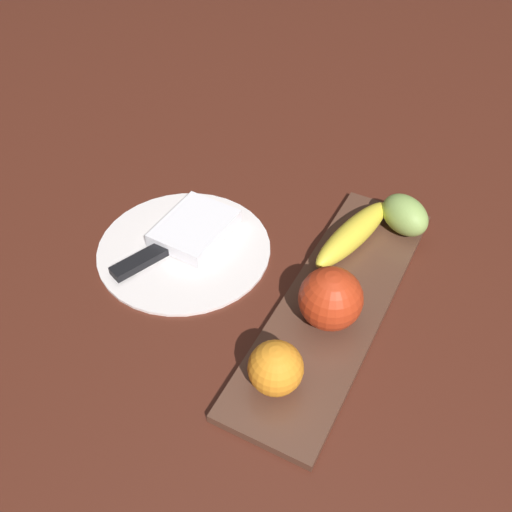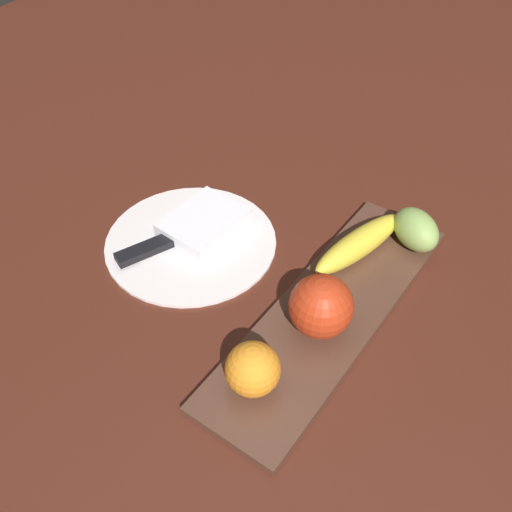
# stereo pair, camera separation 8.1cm
# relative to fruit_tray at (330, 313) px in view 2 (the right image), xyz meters

# --- Properties ---
(ground_plane) EXTENTS (2.40, 2.40, 0.00)m
(ground_plane) POSITION_rel_fruit_tray_xyz_m (0.01, -0.01, -0.01)
(ground_plane) COLOR #4B1F15
(fruit_tray) EXTENTS (0.45, 0.13, 0.01)m
(fruit_tray) POSITION_rel_fruit_tray_xyz_m (0.00, 0.00, 0.00)
(fruit_tray) COLOR #523225
(fruit_tray) RESTS_ON ground_plane
(apple) EXTENTS (0.08, 0.08, 0.08)m
(apple) POSITION_rel_fruit_tray_xyz_m (-0.03, -0.00, 0.05)
(apple) COLOR #BA3216
(apple) RESTS_ON fruit_tray
(banana) EXTENTS (0.18, 0.08, 0.04)m
(banana) POSITION_rel_fruit_tray_xyz_m (0.11, 0.02, 0.03)
(banana) COLOR yellow
(banana) RESTS_ON fruit_tray
(orange_near_apple) EXTENTS (0.07, 0.07, 0.07)m
(orange_near_apple) POSITION_rel_fruit_tray_xyz_m (-0.15, 0.02, 0.04)
(orange_near_apple) COLOR orange
(orange_near_apple) RESTS_ON fruit_tray
(grape_bunch) EXTENTS (0.09, 0.10, 0.06)m
(grape_bunch) POSITION_rel_fruit_tray_xyz_m (0.18, -0.03, 0.03)
(grape_bunch) COLOR #8CAE56
(grape_bunch) RESTS_ON fruit_tray
(dinner_plate) EXTENTS (0.25, 0.25, 0.01)m
(dinner_plate) POSITION_rel_fruit_tray_xyz_m (0.00, 0.24, -0.00)
(dinner_plate) COLOR white
(dinner_plate) RESTS_ON ground_plane
(folded_napkin) EXTENTS (0.12, 0.10, 0.02)m
(folded_napkin) POSITION_rel_fruit_tray_xyz_m (0.03, 0.24, 0.01)
(folded_napkin) COLOR white
(folded_napkin) RESTS_ON dinner_plate
(knife) EXTENTS (0.18, 0.09, 0.01)m
(knife) POSITION_rel_fruit_tray_xyz_m (-0.04, 0.27, 0.01)
(knife) COLOR silver
(knife) RESTS_ON dinner_plate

